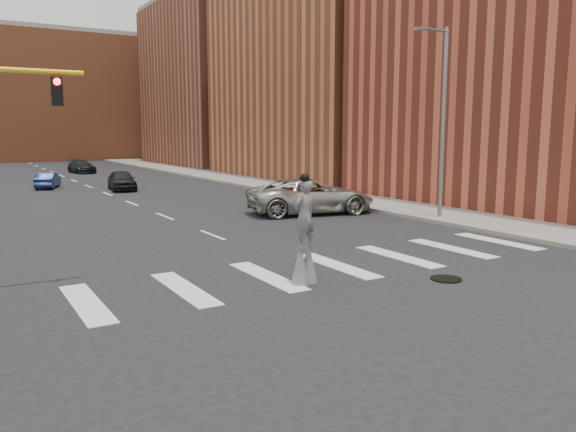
{
  "coord_description": "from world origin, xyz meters",
  "views": [
    {
      "loc": [
        -9.07,
        -13.17,
        4.27
      ],
      "look_at": [
        -0.36,
        1.31,
        1.7
      ],
      "focal_mm": 35.0,
      "sensor_mm": 36.0,
      "label": 1
    }
  ],
  "objects": [
    {
      "name": "ground_plane",
      "position": [
        0.0,
        0.0,
        0.0
      ],
      "size": [
        160.0,
        160.0,
        0.0
      ],
      "primitive_type": "plane",
      "color": "black",
      "rests_on": "ground"
    },
    {
      "name": "sidewalk_right",
      "position": [
        12.5,
        25.0,
        0.09
      ],
      "size": [
        5.0,
        90.0,
        0.18
      ],
      "primitive_type": "cube",
      "color": "gray",
      "rests_on": "ground"
    },
    {
      "name": "manhole",
      "position": [
        3.0,
        -2.0,
        0.02
      ],
      "size": [
        0.9,
        0.9,
        0.04
      ],
      "primitive_type": "cylinder",
      "color": "black",
      "rests_on": "ground"
    },
    {
      "name": "building_near",
      "position": [
        22.0,
        8.0,
        11.0
      ],
      "size": [
        16.0,
        20.0,
        22.0
      ],
      "primitive_type": "cube",
      "color": "#9E3C2B",
      "rests_on": "ground"
    },
    {
      "name": "building_mid",
      "position": [
        22.0,
        30.0,
        12.0
      ],
      "size": [
        16.0,
        22.0,
        24.0
      ],
      "primitive_type": "cube",
      "color": "#AC5836",
      "rests_on": "ground"
    },
    {
      "name": "building_far",
      "position": [
        22.0,
        54.0,
        10.0
      ],
      "size": [
        16.0,
        22.0,
        20.0
      ],
      "primitive_type": "cube",
      "color": "brown",
      "rests_on": "ground"
    },
    {
      "name": "building_backdrop",
      "position": [
        6.0,
        78.0,
        9.0
      ],
      "size": [
        26.0,
        14.0,
        18.0
      ],
      "primitive_type": "cube",
      "color": "#AC5836",
      "rests_on": "ground"
    },
    {
      "name": "streetlight",
      "position": [
        10.9,
        6.0,
        4.9
      ],
      "size": [
        2.05,
        0.2,
        9.0
      ],
      "color": "slate",
      "rests_on": "ground"
    },
    {
      "name": "stilt_performer",
      "position": [
        -0.73,
        -0.19,
        1.3
      ],
      "size": [
        0.83,
        0.6,
        3.13
      ],
      "rotation": [
        0.0,
        0.0,
        3.34
      ],
      "color": "black",
      "rests_on": "ground"
    },
    {
      "name": "suv_crossing",
      "position": [
        6.92,
        11.1,
        0.92
      ],
      "size": [
        7.09,
        4.38,
        1.83
      ],
      "primitive_type": "imported",
      "rotation": [
        0.0,
        0.0,
        1.35
      ],
      "color": "#A9A8A0",
      "rests_on": "ground"
    },
    {
      "name": "car_near",
      "position": [
        1.51,
        27.87,
        0.72
      ],
      "size": [
        2.21,
        4.42,
        1.45
      ],
      "primitive_type": "imported",
      "rotation": [
        0.0,
        0.0,
        -0.12
      ],
      "color": "black",
      "rests_on": "ground"
    },
    {
      "name": "car_mid",
      "position": [
        -2.91,
        32.08,
        0.59
      ],
      "size": [
        2.37,
        3.82,
        1.19
      ],
      "primitive_type": "imported",
      "rotation": [
        0.0,
        0.0,
        2.81
      ],
      "color": "navy",
      "rests_on": "ground"
    },
    {
      "name": "car_far",
      "position": [
        2.42,
        47.03,
        0.66
      ],
      "size": [
        2.36,
        4.74,
        1.32
      ],
      "primitive_type": "imported",
      "rotation": [
        0.0,
        0.0,
        0.11
      ],
      "color": "black",
      "rests_on": "ground"
    }
  ]
}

